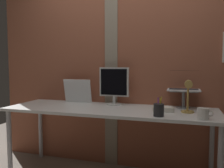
{
  "coord_description": "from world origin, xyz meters",
  "views": [
    {
      "loc": [
        0.6,
        -2.29,
        1.22
      ],
      "look_at": [
        -0.13,
        0.1,
        1.02
      ],
      "focal_mm": 36.76,
      "sensor_mm": 36.0,
      "label": 1
    }
  ],
  "objects_px": {
    "laptop": "(184,84)",
    "coffee_mug": "(203,114)",
    "desk_lamp": "(188,93)",
    "whiteboard_panel": "(78,91)",
    "monitor": "(114,84)",
    "pen_cup": "(159,110)"
  },
  "relations": [
    {
      "from": "monitor",
      "to": "coffee_mug",
      "type": "relative_size",
      "value": 3.27
    },
    {
      "from": "monitor",
      "to": "whiteboard_panel",
      "type": "xyz_separation_m",
      "value": [
        -0.48,
        0.03,
        -0.1
      ]
    },
    {
      "from": "monitor",
      "to": "laptop",
      "type": "distance_m",
      "value": 0.77
    },
    {
      "from": "laptop",
      "to": "pen_cup",
      "type": "distance_m",
      "value": 0.62
    },
    {
      "from": "whiteboard_panel",
      "to": "pen_cup",
      "type": "relative_size",
      "value": 1.99
    },
    {
      "from": "whiteboard_panel",
      "to": "desk_lamp",
      "type": "height_order",
      "value": "desk_lamp"
    },
    {
      "from": "coffee_mug",
      "to": "whiteboard_panel",
      "type": "bearing_deg",
      "value": 160.23
    },
    {
      "from": "coffee_mug",
      "to": "desk_lamp",
      "type": "bearing_deg",
      "value": 121.92
    },
    {
      "from": "pen_cup",
      "to": "coffee_mug",
      "type": "height_order",
      "value": "pen_cup"
    },
    {
      "from": "whiteboard_panel",
      "to": "desk_lamp",
      "type": "distance_m",
      "value": 1.32
    },
    {
      "from": "laptop",
      "to": "coffee_mug",
      "type": "distance_m",
      "value": 0.6
    },
    {
      "from": "desk_lamp",
      "to": "coffee_mug",
      "type": "height_order",
      "value": "desk_lamp"
    },
    {
      "from": "desk_lamp",
      "to": "whiteboard_panel",
      "type": "bearing_deg",
      "value": 166.36
    },
    {
      "from": "pen_cup",
      "to": "monitor",
      "type": "bearing_deg",
      "value": 139.51
    },
    {
      "from": "pen_cup",
      "to": "whiteboard_panel",
      "type": "bearing_deg",
      "value": 153.98
    },
    {
      "from": "monitor",
      "to": "whiteboard_panel",
      "type": "height_order",
      "value": "monitor"
    },
    {
      "from": "laptop",
      "to": "coffee_mug",
      "type": "xyz_separation_m",
      "value": [
        0.16,
        -0.55,
        -0.2
      ]
    },
    {
      "from": "desk_lamp",
      "to": "laptop",
      "type": "bearing_deg",
      "value": 96.2
    },
    {
      "from": "desk_lamp",
      "to": "pen_cup",
      "type": "relative_size",
      "value": 1.8
    },
    {
      "from": "whiteboard_panel",
      "to": "coffee_mug",
      "type": "relative_size",
      "value": 2.66
    },
    {
      "from": "laptop",
      "to": "whiteboard_panel",
      "type": "distance_m",
      "value": 1.25
    },
    {
      "from": "laptop",
      "to": "whiteboard_panel",
      "type": "height_order",
      "value": "laptop"
    }
  ]
}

